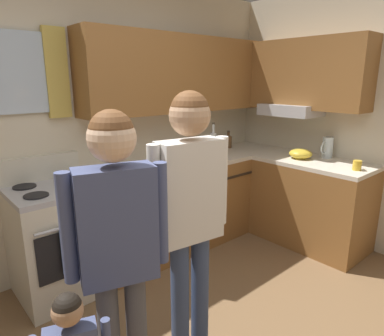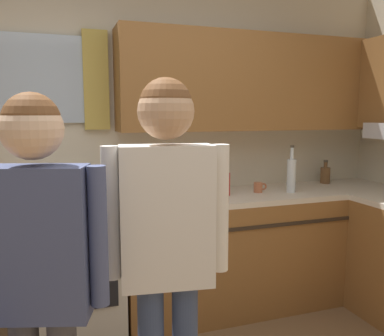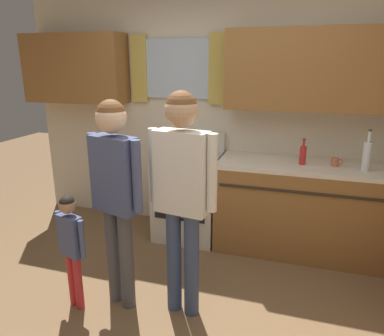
% 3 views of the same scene
% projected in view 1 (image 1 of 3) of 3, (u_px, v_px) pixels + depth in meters
% --- Properties ---
extents(back_wall_unit, '(4.60, 0.42, 2.60)m').
position_uv_depth(back_wall_unit, '(82.00, 105.00, 2.93)').
color(back_wall_unit, beige).
rests_on(back_wall_unit, ground).
extents(kitchen_counter_run, '(2.30, 1.75, 0.90)m').
position_uv_depth(kitchen_counter_run, '(233.00, 200.00, 3.65)').
color(kitchen_counter_run, brown).
rests_on(kitchen_counter_run, ground).
extents(stove_oven, '(0.64, 0.67, 1.10)m').
position_uv_depth(stove_oven, '(58.00, 239.00, 2.73)').
color(stove_oven, beige).
rests_on(stove_oven, ground).
extents(bottle_sauce_red, '(0.06, 0.06, 0.25)m').
position_uv_depth(bottle_sauce_red, '(170.00, 155.00, 3.29)').
color(bottle_sauce_red, red).
rests_on(bottle_sauce_red, kitchen_counter_run).
extents(bottle_squat_brown, '(0.08, 0.08, 0.21)m').
position_uv_depth(bottle_squat_brown, '(228.00, 141.00, 4.11)').
color(bottle_squat_brown, brown).
rests_on(bottle_squat_brown, kitchen_counter_run).
extents(bottle_tall_clear, '(0.07, 0.07, 0.37)m').
position_uv_depth(bottle_tall_clear, '(213.00, 144.00, 3.58)').
color(bottle_tall_clear, silver).
rests_on(bottle_tall_clear, kitchen_counter_run).
extents(mug_mustard_yellow, '(0.12, 0.08, 0.09)m').
position_uv_depth(mug_mustard_yellow, '(357.00, 165.00, 3.10)').
color(mug_mustard_yellow, gold).
rests_on(mug_mustard_yellow, kitchen_counter_run).
extents(cup_terracotta, '(0.11, 0.07, 0.08)m').
position_uv_depth(cup_terracotta, '(191.00, 156.00, 3.51)').
color(cup_terracotta, '#B76642').
rests_on(cup_terracotta, kitchen_counter_run).
extents(water_pitcher, '(0.19, 0.11, 0.22)m').
position_uv_depth(water_pitcher, '(327.00, 148.00, 3.56)').
color(water_pitcher, silver).
rests_on(water_pitcher, kitchen_counter_run).
extents(mixing_bowl, '(0.23, 0.23, 0.10)m').
position_uv_depth(mixing_bowl, '(301.00, 154.00, 3.56)').
color(mixing_bowl, gold).
rests_on(mixing_bowl, kitchen_counter_run).
extents(adult_holding_child, '(0.47, 0.25, 1.58)m').
position_uv_depth(adult_holding_child, '(118.00, 237.00, 1.58)').
color(adult_holding_child, '#4C4C51').
rests_on(adult_holding_child, ground).
extents(adult_in_plaid, '(0.51, 0.22, 1.65)m').
position_uv_depth(adult_in_plaid, '(190.00, 201.00, 1.92)').
color(adult_in_plaid, '#38476B').
rests_on(adult_in_plaid, ground).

